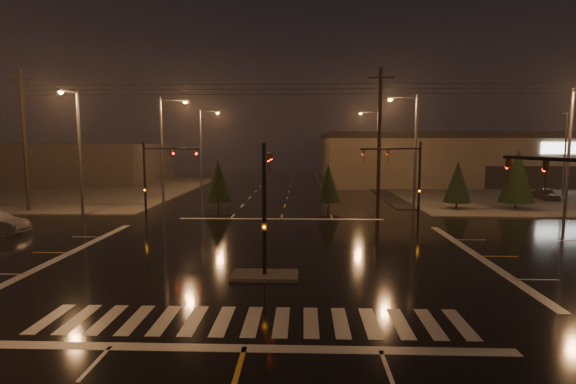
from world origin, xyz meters
name	(u,v)px	position (x,y,z in m)	size (l,w,h in m)	color
ground	(271,254)	(0.00, 0.00, 0.00)	(140.00, 140.00, 0.00)	black
sidewalk_ne	(543,192)	(30.00, 30.00, 0.06)	(36.00, 36.00, 0.12)	#484540
sidewalk_nw	(44,190)	(-30.00, 30.00, 0.06)	(36.00, 36.00, 0.12)	#484540
median_island	(265,275)	(0.00, -4.00, 0.07)	(3.00, 1.60, 0.15)	#484540
crosswalk	(252,321)	(0.00, -9.00, 0.01)	(15.00, 2.60, 0.01)	beige
stop_bar_near	(244,348)	(0.00, -11.00, 0.01)	(16.00, 0.50, 0.01)	beige
stop_bar_far	(281,219)	(0.00, 11.00, 0.01)	(16.00, 0.50, 0.01)	beige
retail_building	(522,155)	(35.00, 45.99, 3.84)	(60.20, 28.30, 7.20)	#706450
commercial_block	(57,163)	(-35.00, 42.00, 2.80)	(30.00, 18.00, 5.60)	#3C3635
signal_mast_median	(266,192)	(0.00, -3.07, 3.75)	(0.25, 4.59, 6.00)	black
signal_mast_ne	(407,172)	(9.50, 10.14, 3.79)	(4.84, 1.86, 6.00)	black
signal_mast_nw	(156,171)	(-9.50, 10.14, 3.79)	(4.84, 1.86, 6.00)	black
streetlight_1	(165,144)	(-11.18, 18.00, 5.80)	(2.77, 0.32, 10.00)	#38383A
streetlight_2	(203,143)	(-11.18, 34.00, 5.80)	(2.77, 0.32, 10.00)	#38383A
streetlight_3	(412,144)	(11.18, 16.00, 5.80)	(2.77, 0.32, 10.00)	#38383A
streetlight_4	(375,143)	(11.18, 36.00, 5.80)	(2.77, 0.32, 10.00)	#38383A
streetlight_5	(77,144)	(-16.00, 11.18, 5.80)	(0.32, 2.77, 10.00)	#38383A
streetlight_6	(572,145)	(22.00, 11.18, 5.80)	(0.32, 2.77, 10.00)	#38383A
utility_pole_0	(24,140)	(-22.00, 14.00, 6.13)	(2.20, 0.32, 12.00)	black
utility_pole_1	(379,140)	(8.00, 14.00, 6.13)	(2.20, 0.32, 12.00)	black
conifer_0	(458,182)	(15.28, 16.14, 2.52)	(2.33, 2.33, 4.34)	black
conifer_1	(517,176)	(20.41, 16.13, 3.04)	(3.00, 3.00, 5.39)	black
conifer_3	(218,181)	(-5.81, 15.67, 2.58)	(2.40, 2.40, 4.45)	black
conifer_4	(328,183)	(3.94, 15.91, 2.38)	(2.15, 2.15, 4.06)	black
car_parked	(546,194)	(26.58, 22.89, 0.65)	(1.55, 3.84, 1.31)	black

